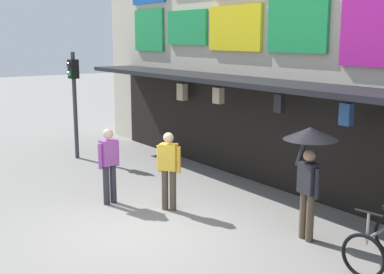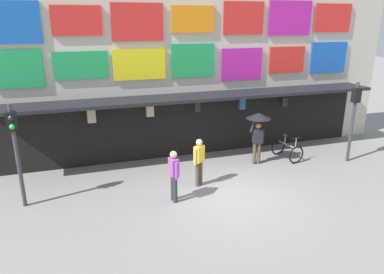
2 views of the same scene
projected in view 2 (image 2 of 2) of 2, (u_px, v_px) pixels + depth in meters
ground_plane at (230, 195)px, 11.74m from camera, size 80.00×80.00×0.00m
shopfront at (188, 58)px, 14.63m from camera, size 18.00×2.60×8.00m
traffic_light_near at (15, 140)px, 10.40m from camera, size 0.29×0.33×3.20m
traffic_light_far at (354, 109)px, 13.93m from camera, size 0.29×0.33×3.20m
bicycle_parked at (287, 150)px, 14.67m from camera, size 0.89×1.26×1.05m
pedestrian_in_yellow at (199, 160)px, 12.15m from camera, size 0.45×0.39×1.68m
pedestrian_in_green at (174, 173)px, 11.07m from camera, size 0.27×0.53×1.68m
pedestrian_with_umbrella at (258, 124)px, 13.78m from camera, size 0.96×0.96×2.08m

